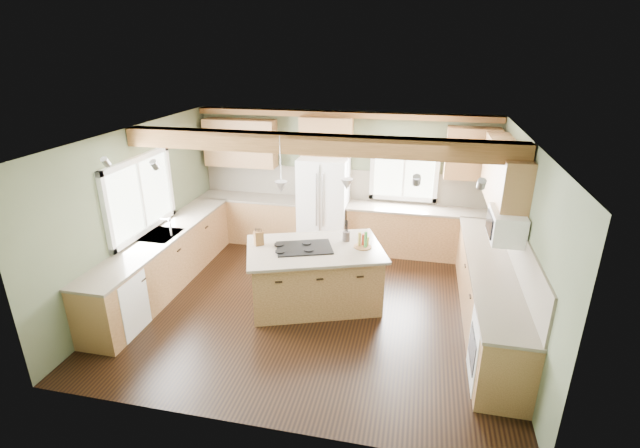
# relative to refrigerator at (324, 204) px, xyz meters

# --- Properties ---
(floor) EXTENTS (5.60, 5.60, 0.00)m
(floor) POSITION_rel_refrigerator_xyz_m (0.30, -2.12, -0.90)
(floor) COLOR black
(floor) RESTS_ON ground
(ceiling) EXTENTS (5.60, 5.60, 0.00)m
(ceiling) POSITION_rel_refrigerator_xyz_m (0.30, -2.12, 1.70)
(ceiling) COLOR silver
(ceiling) RESTS_ON wall_back
(wall_back) EXTENTS (5.60, 0.00, 5.60)m
(wall_back) POSITION_rel_refrigerator_xyz_m (0.30, 0.38, 0.40)
(wall_back) COLOR #4C553D
(wall_back) RESTS_ON ground
(wall_left) EXTENTS (0.00, 5.00, 5.00)m
(wall_left) POSITION_rel_refrigerator_xyz_m (-2.50, -2.12, 0.40)
(wall_left) COLOR #4C553D
(wall_left) RESTS_ON ground
(wall_right) EXTENTS (0.00, 5.00, 5.00)m
(wall_right) POSITION_rel_refrigerator_xyz_m (3.10, -2.12, 0.40)
(wall_right) COLOR #4C553D
(wall_right) RESTS_ON ground
(ceiling_beam) EXTENTS (5.55, 0.26, 0.26)m
(ceiling_beam) POSITION_rel_refrigerator_xyz_m (0.30, -2.04, 1.57)
(ceiling_beam) COLOR #4E3216
(ceiling_beam) RESTS_ON ceiling
(soffit_trim) EXTENTS (5.55, 0.20, 0.10)m
(soffit_trim) POSITION_rel_refrigerator_xyz_m (0.30, 0.28, 1.64)
(soffit_trim) COLOR #4E3216
(soffit_trim) RESTS_ON ceiling
(backsplash_back) EXTENTS (5.58, 0.03, 0.58)m
(backsplash_back) POSITION_rel_refrigerator_xyz_m (0.30, 0.36, 0.31)
(backsplash_back) COLOR brown
(backsplash_back) RESTS_ON wall_back
(backsplash_right) EXTENTS (0.03, 3.70, 0.58)m
(backsplash_right) POSITION_rel_refrigerator_xyz_m (3.08, -2.07, 0.31)
(backsplash_right) COLOR brown
(backsplash_right) RESTS_ON wall_right
(base_cab_back_left) EXTENTS (2.02, 0.60, 0.88)m
(base_cab_back_left) POSITION_rel_refrigerator_xyz_m (-1.49, 0.08, -0.46)
(base_cab_back_left) COLOR brown
(base_cab_back_left) RESTS_ON floor
(counter_back_left) EXTENTS (2.06, 0.64, 0.04)m
(counter_back_left) POSITION_rel_refrigerator_xyz_m (-1.49, 0.08, 0.00)
(counter_back_left) COLOR brown
(counter_back_left) RESTS_ON base_cab_back_left
(base_cab_back_right) EXTENTS (2.62, 0.60, 0.88)m
(base_cab_back_right) POSITION_rel_refrigerator_xyz_m (1.79, 0.08, -0.46)
(base_cab_back_right) COLOR brown
(base_cab_back_right) RESTS_ON floor
(counter_back_right) EXTENTS (2.66, 0.64, 0.04)m
(counter_back_right) POSITION_rel_refrigerator_xyz_m (1.79, 0.08, 0.00)
(counter_back_right) COLOR brown
(counter_back_right) RESTS_ON base_cab_back_right
(base_cab_left) EXTENTS (0.60, 3.70, 0.88)m
(base_cab_left) POSITION_rel_refrigerator_xyz_m (-2.20, -2.07, -0.46)
(base_cab_left) COLOR brown
(base_cab_left) RESTS_ON floor
(counter_left) EXTENTS (0.64, 3.74, 0.04)m
(counter_left) POSITION_rel_refrigerator_xyz_m (-2.20, -2.07, 0.00)
(counter_left) COLOR brown
(counter_left) RESTS_ON base_cab_left
(base_cab_right) EXTENTS (0.60, 3.70, 0.88)m
(base_cab_right) POSITION_rel_refrigerator_xyz_m (2.80, -2.07, -0.46)
(base_cab_right) COLOR brown
(base_cab_right) RESTS_ON floor
(counter_right) EXTENTS (0.64, 3.74, 0.04)m
(counter_right) POSITION_rel_refrigerator_xyz_m (2.80, -2.07, 0.00)
(counter_right) COLOR brown
(counter_right) RESTS_ON base_cab_right
(upper_cab_back_left) EXTENTS (1.40, 0.35, 0.90)m
(upper_cab_back_left) POSITION_rel_refrigerator_xyz_m (-1.69, 0.21, 1.05)
(upper_cab_back_left) COLOR brown
(upper_cab_back_left) RESTS_ON wall_back
(upper_cab_over_fridge) EXTENTS (0.96, 0.35, 0.70)m
(upper_cab_over_fridge) POSITION_rel_refrigerator_xyz_m (-0.00, 0.21, 1.25)
(upper_cab_over_fridge) COLOR brown
(upper_cab_over_fridge) RESTS_ON wall_back
(upper_cab_right) EXTENTS (0.35, 2.20, 0.90)m
(upper_cab_right) POSITION_rel_refrigerator_xyz_m (2.92, -1.22, 1.05)
(upper_cab_right) COLOR brown
(upper_cab_right) RESTS_ON wall_right
(upper_cab_back_corner) EXTENTS (0.90, 0.35, 0.90)m
(upper_cab_back_corner) POSITION_rel_refrigerator_xyz_m (2.60, 0.21, 1.05)
(upper_cab_back_corner) COLOR brown
(upper_cab_back_corner) RESTS_ON wall_back
(window_left) EXTENTS (0.04, 1.60, 1.05)m
(window_left) POSITION_rel_refrigerator_xyz_m (-2.48, -2.07, 0.65)
(window_left) COLOR white
(window_left) RESTS_ON wall_left
(window_back) EXTENTS (1.10, 0.04, 1.00)m
(window_back) POSITION_rel_refrigerator_xyz_m (1.45, 0.36, 0.65)
(window_back) COLOR white
(window_back) RESTS_ON wall_back
(sink) EXTENTS (0.50, 0.65, 0.03)m
(sink) POSITION_rel_refrigerator_xyz_m (-2.20, -2.07, 0.01)
(sink) COLOR #262628
(sink) RESTS_ON counter_left
(faucet) EXTENTS (0.02, 0.02, 0.28)m
(faucet) POSITION_rel_refrigerator_xyz_m (-2.02, -2.07, 0.15)
(faucet) COLOR #B2B2B7
(faucet) RESTS_ON sink
(dishwasher) EXTENTS (0.60, 0.60, 0.84)m
(dishwasher) POSITION_rel_refrigerator_xyz_m (-2.19, -3.37, -0.47)
(dishwasher) COLOR white
(dishwasher) RESTS_ON floor
(oven) EXTENTS (0.60, 0.72, 0.84)m
(oven) POSITION_rel_refrigerator_xyz_m (2.79, -3.37, -0.47)
(oven) COLOR white
(oven) RESTS_ON floor
(microwave) EXTENTS (0.40, 0.70, 0.38)m
(microwave) POSITION_rel_refrigerator_xyz_m (2.88, -2.17, 0.65)
(microwave) COLOR white
(microwave) RESTS_ON wall_right
(pendant_left) EXTENTS (0.18, 0.18, 0.16)m
(pendant_left) POSITION_rel_refrigerator_xyz_m (-0.15, -2.20, 0.98)
(pendant_left) COLOR #B2B2B7
(pendant_left) RESTS_ON ceiling
(pendant_right) EXTENTS (0.18, 0.18, 0.16)m
(pendant_right) POSITION_rel_refrigerator_xyz_m (0.73, -1.88, 0.98)
(pendant_right) COLOR #B2B2B7
(pendant_right) RESTS_ON ceiling
(refrigerator) EXTENTS (0.90, 0.74, 1.80)m
(refrigerator) POSITION_rel_refrigerator_xyz_m (0.00, 0.00, 0.00)
(refrigerator) COLOR white
(refrigerator) RESTS_ON floor
(island) EXTENTS (2.15, 1.72, 0.88)m
(island) POSITION_rel_refrigerator_xyz_m (0.29, -2.04, -0.46)
(island) COLOR olive
(island) RESTS_ON floor
(island_top) EXTENTS (2.30, 1.88, 0.04)m
(island_top) POSITION_rel_refrigerator_xyz_m (0.29, -2.04, 0.00)
(island_top) COLOR brown
(island_top) RESTS_ON island
(cooktop) EXTENTS (0.95, 0.79, 0.02)m
(cooktop) POSITION_rel_refrigerator_xyz_m (0.15, -2.09, 0.03)
(cooktop) COLOR black
(cooktop) RESTS_ON island_top
(knife_block) EXTENTS (0.16, 0.16, 0.22)m
(knife_block) POSITION_rel_refrigerator_xyz_m (-0.55, -2.12, 0.13)
(knife_block) COLOR brown
(knife_block) RESTS_ON island_top
(utensil_crock) EXTENTS (0.15, 0.15, 0.15)m
(utensil_crock) POSITION_rel_refrigerator_xyz_m (0.71, -1.68, 0.10)
(utensil_crock) COLOR #37312C
(utensil_crock) RESTS_ON island_top
(bottle_tray) EXTENTS (0.28, 0.28, 0.24)m
(bottle_tray) POSITION_rel_refrigerator_xyz_m (0.99, -1.87, 0.14)
(bottle_tray) COLOR brown
(bottle_tray) RESTS_ON island_top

